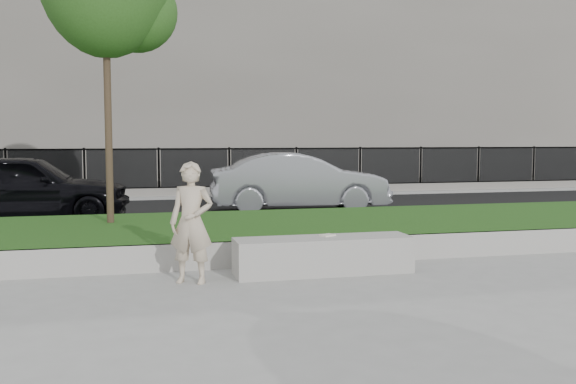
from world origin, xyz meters
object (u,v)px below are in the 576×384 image
object	(u,v)px
stone_bench	(323,255)
book	(327,235)
car_silver	(299,182)
man	(191,223)
car_dark	(25,187)

from	to	relation	value
stone_bench	book	world-z (taller)	book
car_silver	stone_bench	bearing A→B (deg)	172.04
man	car_dark	distance (m)	7.49
book	car_silver	size ratio (longest dim) A/B	0.04
man	car_silver	bearing A→B (deg)	88.35
car_silver	man	bearing A→B (deg)	159.42
car_silver	book	bearing A→B (deg)	172.56
stone_bench	book	bearing A→B (deg)	47.44
book	car_silver	distance (m)	7.36
man	car_silver	world-z (taller)	man
man	car_silver	size ratio (longest dim) A/B	0.36
stone_bench	car_dark	world-z (taller)	car_dark
stone_bench	car_silver	bearing A→B (deg)	77.77
stone_bench	man	distance (m)	1.95
stone_bench	man	world-z (taller)	man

